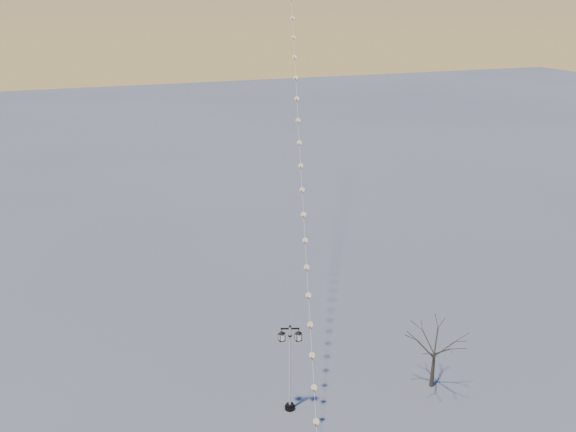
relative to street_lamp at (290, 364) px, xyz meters
name	(u,v)px	position (x,y,z in m)	size (l,w,h in m)	color
street_lamp	(290,364)	(0.00, 0.00, 0.00)	(1.36, 0.79, 5.57)	black
bare_tree	(435,343)	(8.99, -0.97, 0.01)	(2.68, 2.68, 4.45)	#352D22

